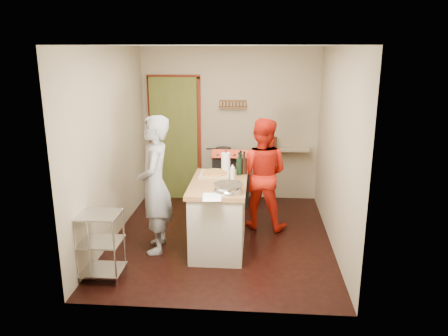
{
  "coord_description": "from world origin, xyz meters",
  "views": [
    {
      "loc": [
        0.47,
        -5.62,
        2.59
      ],
      "look_at": [
        0.03,
        0.0,
        1.01
      ],
      "focal_mm": 35.0,
      "sensor_mm": 36.0,
      "label": 1
    }
  ],
  "objects": [
    {
      "name": "ceiling",
      "position": [
        0.0,
        0.0,
        2.61
      ],
      "size": [
        3.0,
        3.5,
        0.02
      ],
      "primitive_type": "cube",
      "color": "white",
      "rests_on": "back_wall"
    },
    {
      "name": "floor",
      "position": [
        0.0,
        0.0,
        0.0
      ],
      "size": [
        3.5,
        3.5,
        0.0
      ],
      "primitive_type": "plane",
      "color": "black",
      "rests_on": "ground"
    },
    {
      "name": "island",
      "position": [
        -0.01,
        -0.3,
        0.48
      ],
      "size": [
        0.71,
        1.36,
        1.22
      ],
      "color": "beige",
      "rests_on": "ground"
    },
    {
      "name": "person_stripe",
      "position": [
        -0.81,
        -0.42,
        0.89
      ],
      "size": [
        0.51,
        0.7,
        1.78
      ],
      "primitive_type": "imported",
      "rotation": [
        0.0,
        0.0,
        -1.44
      ],
      "color": "silver",
      "rests_on": "ground"
    },
    {
      "name": "left_wall",
      "position": [
        -1.5,
        0.0,
        1.3
      ],
      "size": [
        0.04,
        3.5,
        2.6
      ],
      "primitive_type": "cube",
      "color": "tan",
      "rests_on": "ground"
    },
    {
      "name": "stove",
      "position": [
        0.05,
        1.42,
        0.45
      ],
      "size": [
        0.6,
        0.63,
        1.0
      ],
      "color": "black",
      "rests_on": "ground"
    },
    {
      "name": "right_wall",
      "position": [
        1.5,
        0.0,
        1.3
      ],
      "size": [
        0.04,
        3.5,
        2.6
      ],
      "primitive_type": "cube",
      "color": "tan",
      "rests_on": "ground"
    },
    {
      "name": "person_red",
      "position": [
        0.54,
        0.45,
        0.81
      ],
      "size": [
        0.9,
        0.77,
        1.63
      ],
      "primitive_type": "imported",
      "rotation": [
        0.0,
        0.0,
        2.93
      ],
      "color": "red",
      "rests_on": "ground"
    },
    {
      "name": "back_wall",
      "position": [
        -0.64,
        1.78,
        1.13
      ],
      "size": [
        3.0,
        0.44,
        2.6
      ],
      "color": "tan",
      "rests_on": "ground"
    },
    {
      "name": "wire_shelving",
      "position": [
        -1.28,
        -1.2,
        0.44
      ],
      "size": [
        0.48,
        0.4,
        0.8
      ],
      "color": "silver",
      "rests_on": "ground"
    }
  ]
}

